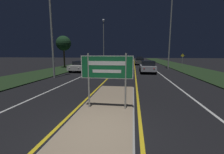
% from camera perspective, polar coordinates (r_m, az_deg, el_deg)
% --- Properties ---
extents(ground_plane, '(160.00, 160.00, 0.00)m').
position_cam_1_polar(ground_plane, '(4.70, -6.34, -21.10)').
color(ground_plane, black).
extents(median_island, '(2.27, 8.54, 0.10)m').
position_cam_1_polar(median_island, '(6.41, -1.92, -12.15)').
color(median_island, '#999993').
rests_on(median_island, ground_plane).
extents(verge_left, '(5.00, 100.00, 0.08)m').
position_cam_1_polar(verge_left, '(26.26, -15.70, 3.55)').
color(verge_left, '#1E3319').
rests_on(verge_left, ground_plane).
extents(verge_right, '(5.00, 100.00, 0.08)m').
position_cam_1_polar(verge_right, '(25.49, 27.41, 2.73)').
color(verge_right, '#1E3319').
rests_on(verge_right, ground_plane).
extents(centre_line_yellow_left, '(0.12, 70.00, 0.01)m').
position_cam_1_polar(centre_line_yellow_left, '(29.13, 3.36, 4.29)').
color(centre_line_yellow_left, gold).
rests_on(centre_line_yellow_left, ground_plane).
extents(centre_line_yellow_right, '(0.12, 70.00, 0.01)m').
position_cam_1_polar(centre_line_yellow_right, '(29.03, 8.60, 4.19)').
color(centre_line_yellow_right, gold).
rests_on(centre_line_yellow_right, ground_plane).
extents(lane_line_white_left, '(0.12, 70.00, 0.01)m').
position_cam_1_polar(lane_line_white_left, '(29.50, -2.23, 4.36)').
color(lane_line_white_left, silver).
rests_on(lane_line_white_left, ground_plane).
extents(lane_line_white_right, '(0.12, 70.00, 0.01)m').
position_cam_1_polar(lane_line_white_right, '(29.20, 14.26, 4.05)').
color(lane_line_white_right, silver).
rests_on(lane_line_white_right, ground_plane).
extents(edge_line_white_left, '(0.10, 70.00, 0.01)m').
position_cam_1_polar(edge_line_white_left, '(30.18, -7.86, 4.39)').
color(edge_line_white_left, silver).
rests_on(edge_line_white_left, ground_plane).
extents(edge_line_white_right, '(0.10, 70.00, 0.01)m').
position_cam_1_polar(edge_line_white_right, '(29.67, 20.04, 3.85)').
color(edge_line_white_right, silver).
rests_on(edge_line_white_right, ground_plane).
extents(highway_sign, '(2.12, 0.07, 2.27)m').
position_cam_1_polar(highway_sign, '(6.01, -2.01, 2.79)').
color(highway_sign, '#9E9E99').
rests_on(highway_sign, median_island).
extents(streetlight_left_near, '(0.55, 0.55, 10.05)m').
position_cam_1_polar(streetlight_left_near, '(16.13, -22.48, 23.28)').
color(streetlight_left_near, '#9E9E99').
rests_on(streetlight_left_near, ground_plane).
extents(streetlight_left_far, '(0.58, 0.58, 10.80)m').
position_cam_1_polar(streetlight_left_far, '(39.17, -3.24, 15.96)').
color(streetlight_left_far, '#9E9E99').
rests_on(streetlight_left_far, ground_plane).
extents(streetlight_right_near, '(0.62, 0.62, 11.13)m').
position_cam_1_polar(streetlight_right_near, '(24.80, 21.57, 20.42)').
color(streetlight_right_near, '#9E9E99').
rests_on(streetlight_right_near, ground_plane).
extents(car_receding_0, '(1.86, 4.06, 1.47)m').
position_cam_1_polar(car_receding_0, '(18.87, 13.35, 3.89)').
color(car_receding_0, '#B7B7BC').
rests_on(car_receding_0, ground_plane).
extents(car_receding_1, '(2.03, 4.32, 1.41)m').
position_cam_1_polar(car_receding_1, '(32.34, 10.40, 5.96)').
color(car_receding_1, '#4C514C').
rests_on(car_receding_1, ground_plane).
extents(car_receding_2, '(1.85, 4.69, 1.52)m').
position_cam_1_polar(car_receding_2, '(43.65, 10.45, 6.74)').
color(car_receding_2, '#B7B7BC').
rests_on(car_receding_2, ground_plane).
extents(car_approaching_0, '(2.00, 4.78, 1.35)m').
position_cam_1_polar(car_approaching_0, '(20.62, -11.72, 4.21)').
color(car_approaching_0, silver).
rests_on(car_approaching_0, ground_plane).
extents(car_approaching_1, '(1.86, 4.21, 1.42)m').
position_cam_1_polar(car_approaching_1, '(32.30, 1.84, 6.11)').
color(car_approaching_1, black).
rests_on(car_approaching_1, ground_plane).
extents(warning_sign, '(0.60, 0.06, 2.22)m').
position_cam_1_polar(warning_sign, '(28.56, 25.23, 6.22)').
color(warning_sign, '#9E9E99').
rests_on(warning_sign, verge_right).
extents(roadside_palm_left, '(2.37, 2.37, 5.10)m').
position_cam_1_polar(roadside_palm_left, '(25.97, -17.98, 12.05)').
color(roadside_palm_left, '#4C3823').
rests_on(roadside_palm_left, verge_left).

